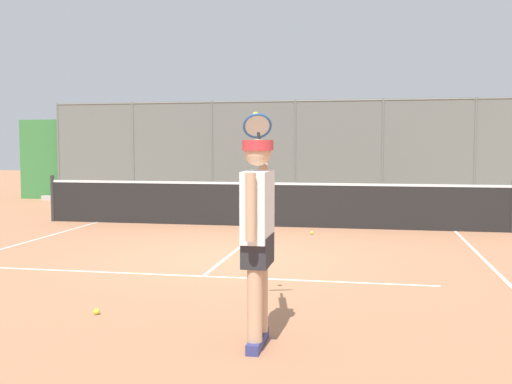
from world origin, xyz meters
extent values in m
plane|color=#B27551|center=(0.00, 0.00, 0.00)|extent=(60.00, 60.00, 0.00)
cube|color=white|center=(0.00, 1.41, 0.00)|extent=(6.13, 0.05, 0.01)
cube|color=white|center=(-3.93, 0.95, 0.00)|extent=(0.05, 9.23, 0.01)
cube|color=white|center=(0.00, -1.12, 0.00)|extent=(0.05, 5.07, 0.01)
cylinder|color=slate|center=(-5.12, -8.76, 1.56)|extent=(0.07, 0.07, 3.12)
cylinder|color=slate|center=(-2.56, -8.76, 1.56)|extent=(0.07, 0.07, 3.12)
cylinder|color=slate|center=(0.00, -8.76, 1.56)|extent=(0.07, 0.07, 3.12)
cylinder|color=slate|center=(2.56, -8.76, 1.56)|extent=(0.07, 0.07, 3.12)
cylinder|color=slate|center=(5.12, -8.76, 1.56)|extent=(0.07, 0.07, 3.12)
cylinder|color=slate|center=(7.68, -8.76, 1.56)|extent=(0.07, 0.07, 3.12)
cylinder|color=slate|center=(0.00, -8.76, 3.08)|extent=(15.37, 0.05, 0.05)
cube|color=slate|center=(0.00, -8.76, 1.56)|extent=(15.37, 0.02, 3.12)
cube|color=#387A3D|center=(0.00, -9.41, 1.30)|extent=(18.37, 0.90, 2.61)
cube|color=#ADADA8|center=(0.00, -8.58, 0.07)|extent=(16.37, 0.18, 0.15)
cylinder|color=#2D2D2D|center=(5.04, -3.66, 0.54)|extent=(0.09, 0.09, 1.07)
cube|color=black|center=(0.00, -3.66, 0.46)|extent=(10.00, 0.02, 0.91)
cube|color=white|center=(0.00, -3.66, 0.94)|extent=(10.00, 0.04, 0.05)
cube|color=white|center=(0.00, -3.66, 0.46)|extent=(0.05, 0.04, 0.91)
cube|color=navy|center=(-1.23, 4.17, 0.04)|extent=(0.11, 0.26, 0.09)
cylinder|color=tan|center=(-1.23, 4.17, 0.51)|extent=(0.13, 0.13, 0.84)
cube|color=navy|center=(-1.23, 3.89, 0.04)|extent=(0.11, 0.26, 0.09)
cylinder|color=tan|center=(-1.23, 3.89, 0.51)|extent=(0.13, 0.13, 0.84)
cube|color=#28282D|center=(-1.23, 4.03, 0.85)|extent=(0.22, 0.44, 0.26)
cube|color=white|center=(-1.23, 4.03, 1.23)|extent=(0.21, 0.52, 0.61)
cylinder|color=tan|center=(-1.23, 4.34, 1.25)|extent=(0.08, 0.08, 0.56)
cylinder|color=tan|center=(-1.18, 3.55, 1.65)|extent=(0.19, 0.41, 0.31)
sphere|color=tan|center=(-1.23, 4.03, 1.69)|extent=(0.23, 0.23, 0.23)
cylinder|color=red|center=(-1.23, 4.03, 1.75)|extent=(0.27, 0.27, 0.09)
cube|color=red|center=(-1.23, 3.90, 1.72)|extent=(0.20, 0.21, 0.02)
cylinder|color=black|center=(-1.11, 3.31, 1.82)|extent=(0.08, 0.17, 0.13)
torus|color=#28569E|center=(-1.06, 3.13, 1.94)|extent=(0.33, 0.26, 0.26)
cylinder|color=silver|center=(-1.06, 3.13, 1.94)|extent=(0.28, 0.20, 0.21)
sphere|color=#C1D138|center=(-1.01, 2.96, 2.06)|extent=(0.07, 0.07, 0.07)
sphere|color=#CCDB33|center=(0.59, 3.38, 0.03)|extent=(0.07, 0.07, 0.07)
sphere|color=#CCDB33|center=(-1.08, -2.66, 0.03)|extent=(0.07, 0.07, 0.07)
camera|label=1|loc=(-2.16, 9.05, 1.74)|focal=41.96mm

